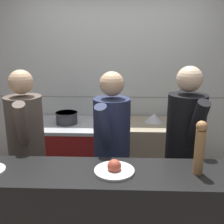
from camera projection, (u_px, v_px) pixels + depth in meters
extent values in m
cube|color=silver|center=(116.00, 86.00, 3.50)|extent=(8.00, 0.06, 2.60)
cube|color=gray|center=(116.00, 97.00, 3.51)|extent=(8.00, 0.00, 0.01)
cube|color=maroon|center=(72.00, 158.00, 3.36)|extent=(1.08, 0.70, 0.85)
cube|color=#B7BABF|center=(70.00, 125.00, 3.25)|extent=(1.11, 0.71, 0.04)
cube|color=#B7BABF|center=(66.00, 165.00, 3.02)|extent=(0.98, 0.03, 0.10)
cube|color=gray|center=(153.00, 157.00, 3.32)|extent=(0.91, 0.65, 0.90)
cube|color=black|center=(154.00, 199.00, 3.13)|extent=(0.90, 0.04, 0.10)
cylinder|color=#2D2D33|center=(67.00, 118.00, 3.21)|extent=(0.26, 0.26, 0.14)
cylinder|color=#2D2D33|center=(66.00, 113.00, 3.20)|extent=(0.27, 0.27, 0.01)
cone|color=#B7BABF|center=(154.00, 118.00, 3.25)|extent=(0.24, 0.24, 0.10)
cylinder|color=white|center=(114.00, 171.00, 1.78)|extent=(0.27, 0.27, 0.02)
sphere|color=#B24733|center=(114.00, 166.00, 1.77)|extent=(0.10, 0.10, 0.10)
cylinder|color=#AD7A47|center=(199.00, 152.00, 1.73)|extent=(0.07, 0.07, 0.30)
sphere|color=#AD7A47|center=(202.00, 126.00, 1.68)|extent=(0.07, 0.07, 0.07)
cube|color=black|center=(31.00, 197.00, 2.60)|extent=(0.32, 0.25, 0.77)
cylinder|color=brown|center=(25.00, 130.00, 2.42)|extent=(0.41, 0.41, 0.63)
sphere|color=#D8AD84|center=(21.00, 82.00, 2.30)|extent=(0.22, 0.22, 0.22)
cylinder|color=brown|center=(26.00, 116.00, 2.58)|extent=(0.18, 0.33, 0.53)
cylinder|color=brown|center=(23.00, 129.00, 2.21)|extent=(0.18, 0.33, 0.53)
cube|color=black|center=(112.00, 200.00, 2.55)|extent=(0.32, 0.25, 0.76)
cylinder|color=#262D4C|center=(112.00, 133.00, 2.37)|extent=(0.40, 0.40, 0.63)
sphere|color=#D8AD84|center=(112.00, 84.00, 2.25)|extent=(0.22, 0.22, 0.22)
cylinder|color=#262D4C|center=(118.00, 119.00, 2.53)|extent=(0.17, 0.33, 0.53)
cylinder|color=#262D4C|center=(105.00, 132.00, 2.17)|extent=(0.17, 0.33, 0.53)
cube|color=black|center=(180.00, 200.00, 2.53)|extent=(0.31, 0.23, 0.78)
cylinder|color=black|center=(186.00, 130.00, 2.34)|extent=(0.39, 0.39, 0.65)
sphere|color=beige|center=(190.00, 79.00, 2.22)|extent=(0.22, 0.22, 0.22)
cylinder|color=black|center=(178.00, 116.00, 2.52)|extent=(0.15, 0.34, 0.54)
cylinder|color=black|center=(195.00, 129.00, 2.13)|extent=(0.15, 0.34, 0.54)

